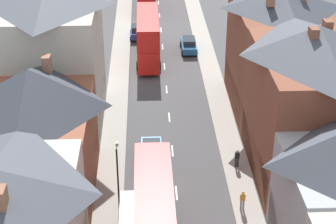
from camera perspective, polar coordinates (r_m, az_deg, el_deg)
pavement_left at (r=60.44m, az=-5.06°, el=3.09°), size 2.20×104.00×0.14m
pavement_right at (r=60.81m, az=4.60°, el=3.27°), size 2.20×104.00×0.14m
centre_line_dashes at (r=58.64m, az=-0.14°, el=2.31°), size 0.14×97.80×0.01m
terrace_row_left at (r=35.89m, az=-15.08°, el=-7.12°), size 8.00×48.62×13.50m
double_decker_bus_lead at (r=36.40m, az=-1.42°, el=-10.71°), size 2.74×10.80×5.30m
double_decker_bus_far_approaching at (r=64.98m, az=-2.05°, el=7.67°), size 2.74×10.80×5.30m
car_near_blue at (r=46.45m, az=-1.68°, el=-4.07°), size 1.90×3.97×1.71m
car_near_silver at (r=68.07m, az=2.12°, el=6.87°), size 1.90×4.42×1.68m
car_parked_left_a at (r=72.39m, az=-3.13°, el=8.18°), size 1.90×3.88×1.67m
pedestrian_mid_left at (r=41.21m, az=7.59°, el=-8.80°), size 0.36×0.22×1.61m
pedestrian_mid_right at (r=45.73m, az=7.03°, el=-4.60°), size 0.36×0.22×1.61m
street_lamp at (r=39.63m, az=-5.12°, el=-6.38°), size 0.20×1.12×5.50m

